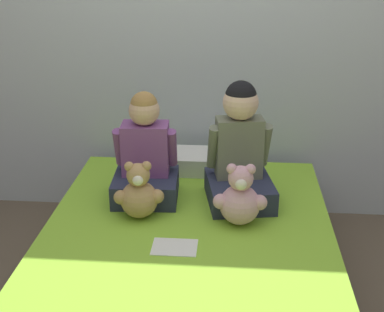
# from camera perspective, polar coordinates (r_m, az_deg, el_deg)

# --- Properties ---
(ground_plane) EXTENTS (14.00, 14.00, 0.00)m
(ground_plane) POSITION_cam_1_polar(r_m,az_deg,el_deg) (2.81, -0.62, -15.86)
(ground_plane) COLOR brown
(wall_behind_bed) EXTENTS (8.00, 0.06, 2.50)m
(wall_behind_bed) POSITION_cam_1_polar(r_m,az_deg,el_deg) (3.33, 1.06, 14.03)
(wall_behind_bed) COLOR silver
(wall_behind_bed) RESTS_ON ground_plane
(bed) EXTENTS (1.45, 1.97, 0.40)m
(bed) POSITION_cam_1_polar(r_m,az_deg,el_deg) (2.69, -0.64, -12.54)
(bed) COLOR #473828
(bed) RESTS_ON ground_plane
(child_on_left) EXTENTS (0.36, 0.35, 0.59)m
(child_on_left) POSITION_cam_1_polar(r_m,az_deg,el_deg) (2.89, -5.00, -0.10)
(child_on_left) COLOR #282D47
(child_on_left) RESTS_ON bed
(child_on_right) EXTENTS (0.40, 0.43, 0.66)m
(child_on_right) POSITION_cam_1_polar(r_m,az_deg,el_deg) (2.85, 5.11, 0.31)
(child_on_right) COLOR #282D47
(child_on_right) RESTS_ON bed
(teddy_bear_held_by_left_child) EXTENTS (0.25, 0.19, 0.30)m
(teddy_bear_held_by_left_child) POSITION_cam_1_polar(r_m,az_deg,el_deg) (2.73, -5.68, -4.05)
(teddy_bear_held_by_left_child) COLOR tan
(teddy_bear_held_by_left_child) RESTS_ON bed
(teddy_bear_held_by_right_child) EXTENTS (0.27, 0.20, 0.32)m
(teddy_bear_held_by_right_child) POSITION_cam_1_polar(r_m,az_deg,el_deg) (2.66, 5.14, -4.57)
(teddy_bear_held_by_right_child) COLOR #DBA3B2
(teddy_bear_held_by_right_child) RESTS_ON bed
(pillow_at_headboard) EXTENTS (0.48, 0.26, 0.11)m
(pillow_at_headboard) POSITION_cam_1_polar(r_m,az_deg,el_deg) (3.28, 0.65, -0.57)
(pillow_at_headboard) COLOR white
(pillow_at_headboard) RESTS_ON bed
(sign_card) EXTENTS (0.21, 0.15, 0.00)m
(sign_card) POSITION_cam_1_polar(r_m,az_deg,el_deg) (2.51, -1.87, -9.69)
(sign_card) COLOR white
(sign_card) RESTS_ON bed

